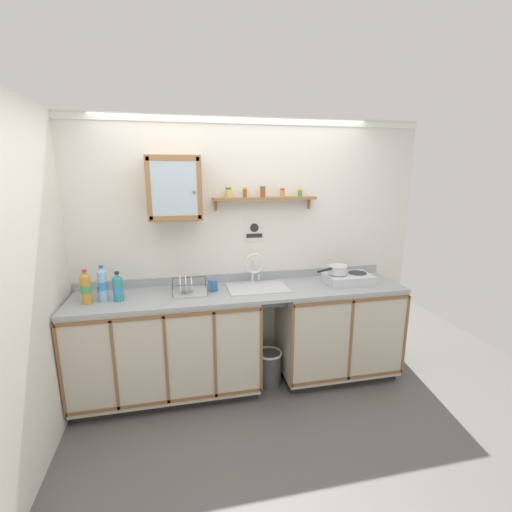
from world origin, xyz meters
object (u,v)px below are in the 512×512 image
(sink, at_px, (257,290))
(hot_plate_stove, at_px, (348,279))
(saucepan, at_px, (337,269))
(mug, at_px, (213,285))
(dish_rack, at_px, (188,290))
(warning_sign, at_px, (254,231))
(wall_cabinet, at_px, (174,188))
(trash_bin, at_px, (269,367))
(bottle_detergent_teal_0, at_px, (118,288))
(bottle_opaque_white_3, at_px, (101,286))
(bottle_water_blue_1, at_px, (103,285))
(bottle_juice_amber_2, at_px, (86,288))

(sink, bearing_deg, hot_plate_stove, -3.25)
(saucepan, bearing_deg, mug, 178.51)
(dish_rack, relative_size, warning_sign, 1.45)
(wall_cabinet, distance_m, trash_bin, 1.90)
(saucepan, distance_m, wall_cabinet, 1.69)
(trash_bin, bearing_deg, bottle_detergent_teal_0, -179.85)
(bottle_opaque_white_3, xyz_separation_m, warning_sign, (1.39, 0.22, 0.40))
(trash_bin, bearing_deg, mug, 171.66)
(sink, relative_size, saucepan, 1.57)
(hot_plate_stove, bearing_deg, bottle_detergent_teal_0, -179.24)
(hot_plate_stove, relative_size, warning_sign, 1.98)
(bottle_detergent_teal_0, height_order, dish_rack, bottle_detergent_teal_0)
(bottle_water_blue_1, xyz_separation_m, warning_sign, (1.35, 0.33, 0.35))
(bottle_detergent_teal_0, xyz_separation_m, bottle_juice_amber_2, (-0.24, -0.01, 0.02))
(bottle_water_blue_1, xyz_separation_m, trash_bin, (1.43, -0.01, -0.93))
(hot_plate_stove, xyz_separation_m, saucepan, (-0.11, 0.02, 0.09))
(mug, bearing_deg, wall_cabinet, 158.03)
(warning_sign, bearing_deg, wall_cabinet, -169.31)
(saucepan, bearing_deg, bottle_water_blue_1, -178.98)
(wall_cabinet, bearing_deg, mug, -21.97)
(wall_cabinet, bearing_deg, warning_sign, 10.69)
(bottle_detergent_teal_0, xyz_separation_m, bottle_opaque_white_3, (-0.16, 0.12, -0.01))
(bottle_opaque_white_3, distance_m, dish_rack, 0.74)
(hot_plate_stove, relative_size, bottle_detergent_teal_0, 1.74)
(hot_plate_stove, distance_m, saucepan, 0.15)
(hot_plate_stove, bearing_deg, bottle_water_blue_1, -179.54)
(sink, xyz_separation_m, bottle_detergent_teal_0, (-1.21, -0.08, 0.13))
(saucepan, bearing_deg, bottle_juice_amber_2, -178.42)
(sink, distance_m, bottle_water_blue_1, 1.34)
(hot_plate_stove, relative_size, mug, 3.40)
(sink, distance_m, bottle_detergent_teal_0, 1.22)
(bottle_detergent_teal_0, height_order, bottle_water_blue_1, bottle_water_blue_1)
(saucepan, height_order, bottle_juice_amber_2, bottle_juice_amber_2)
(bottle_detergent_teal_0, distance_m, wall_cabinet, 0.97)
(wall_cabinet, relative_size, trash_bin, 1.60)
(hot_plate_stove, bearing_deg, saucepan, 169.85)
(bottle_opaque_white_3, bearing_deg, wall_cabinet, 6.68)
(sink, relative_size, bottle_opaque_white_3, 2.43)
(sink, height_order, bottle_opaque_white_3, sink)
(sink, distance_m, wall_cabinet, 1.18)
(bottle_water_blue_1, bearing_deg, dish_rack, 3.23)
(hot_plate_stove, height_order, dish_rack, dish_rack)
(bottle_water_blue_1, height_order, bottle_juice_amber_2, bottle_water_blue_1)
(bottle_detergent_teal_0, relative_size, mug, 1.95)
(dish_rack, bearing_deg, trash_bin, -3.55)
(bottle_opaque_white_3, xyz_separation_m, dish_rack, (0.73, -0.07, -0.06))
(hot_plate_stove, xyz_separation_m, bottle_detergent_teal_0, (-2.10, -0.03, 0.06))
(saucepan, bearing_deg, dish_rack, 179.94)
(dish_rack, height_order, mug, dish_rack)
(bottle_water_blue_1, height_order, dish_rack, bottle_water_blue_1)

